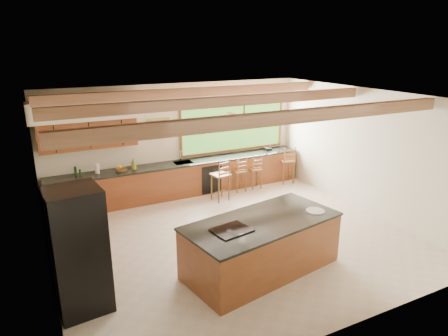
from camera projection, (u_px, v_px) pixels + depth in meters
name	position (u px, v px, depth m)	size (l,w,h in m)	color
ground	(234.00, 238.00, 8.58)	(7.20, 7.20, 0.00)	beige
room_shell	(213.00, 132.00, 8.40)	(7.27, 6.54, 3.02)	beige
counter_run	(159.00, 187.00, 10.24)	(7.12, 3.10, 1.22)	brown
island	(261.00, 245.00, 7.24)	(3.03, 1.81, 1.01)	brown
refrigerator	(78.00, 251.00, 6.03)	(0.85, 0.83, 2.00)	black
bar_stool_a	(240.00, 172.00, 11.09)	(0.36, 0.36, 0.97)	brown
bar_stool_b	(221.00, 176.00, 10.39)	(0.48, 0.48, 1.17)	brown
bar_stool_c	(288.00, 162.00, 11.75)	(0.48, 0.48, 1.13)	brown
bar_stool_d	(256.00, 170.00, 11.32)	(0.38, 0.38, 0.95)	brown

